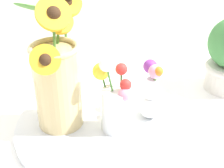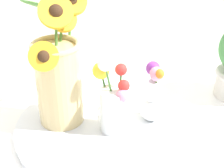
% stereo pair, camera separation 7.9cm
% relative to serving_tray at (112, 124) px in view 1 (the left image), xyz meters
% --- Properties ---
extents(ground_plane, '(6.00, 6.00, 0.00)m').
position_rel_serving_tray_xyz_m(ground_plane, '(-0.00, -0.03, -0.01)').
color(ground_plane, white).
extents(serving_tray, '(0.51, 0.51, 0.02)m').
position_rel_serving_tray_xyz_m(serving_tray, '(0.00, 0.00, 0.00)').
color(serving_tray, silver).
rests_on(serving_tray, ground_plane).
extents(mason_jar_sunflowers, '(0.20, 0.21, 0.36)m').
position_rel_serving_tray_xyz_m(mason_jar_sunflowers, '(-0.13, 0.05, 0.14)').
color(mason_jar_sunflowers, '#D1B77A').
rests_on(mason_jar_sunflowers, serving_tray).
extents(vase_small_center, '(0.08, 0.10, 0.20)m').
position_rel_serving_tray_xyz_m(vase_small_center, '(-0.00, -0.03, 0.09)').
color(vase_small_center, white).
rests_on(vase_small_center, serving_tray).
extents(vase_bulb_right, '(0.06, 0.08, 0.16)m').
position_rel_serving_tray_xyz_m(vase_bulb_right, '(0.11, -0.01, 0.08)').
color(vase_bulb_right, white).
rests_on(vase_bulb_right, serving_tray).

